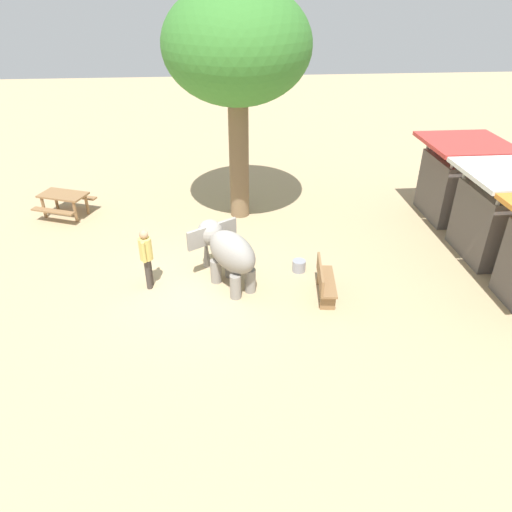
{
  "coord_description": "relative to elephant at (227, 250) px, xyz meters",
  "views": [
    {
      "loc": [
        10.33,
        0.53,
        6.87
      ],
      "look_at": [
        0.13,
        1.39,
        0.8
      ],
      "focal_mm": 32.99,
      "sensor_mm": 36.0,
      "label": 1
    }
  ],
  "objects": [
    {
      "name": "elephant",
      "position": [
        0.0,
        0.0,
        0.0
      ],
      "size": [
        2.08,
        1.9,
        1.52
      ],
      "rotation": [
        0.0,
        0.0,
        3.71
      ],
      "color": "gray",
      "rests_on": "ground_plane"
    },
    {
      "name": "market_stall_white",
      "position": [
        -0.81,
        7.57,
        0.17
      ],
      "size": [
        2.5,
        2.5,
        2.52
      ],
      "color": "#59514C",
      "rests_on": "ground_plane"
    },
    {
      "name": "ground_plane",
      "position": [
        -0.07,
        -0.67,
        -0.97
      ],
      "size": [
        60.0,
        60.0,
        0.0
      ],
      "primitive_type": "plane",
      "color": "tan"
    },
    {
      "name": "wooden_bench",
      "position": [
        0.83,
        2.34,
        -0.5
      ],
      "size": [
        1.44,
        0.57,
        0.88
      ],
      "rotation": [
        0.0,
        0.0,
        6.16
      ],
      "color": "olive",
      "rests_on": "ground_plane"
    },
    {
      "name": "shade_tree_main",
      "position": [
        -4.09,
        0.54,
        4.2
      ],
      "size": [
        4.63,
        4.24,
        6.88
      ],
      "color": "brown",
      "rests_on": "ground_plane"
    },
    {
      "name": "person_handler",
      "position": [
        0.0,
        -2.0,
        -0.02
      ],
      "size": [
        0.51,
        0.32,
        1.62
      ],
      "rotation": [
        0.0,
        0.0,
        1.48
      ],
      "color": "#3F3833",
      "rests_on": "ground_plane"
    },
    {
      "name": "picnic_table_near",
      "position": [
        -4.47,
        -5.24,
        -0.38
      ],
      "size": [
        1.92,
        1.93,
        0.78
      ],
      "rotation": [
        0.0,
        0.0,
        4.34
      ],
      "color": "olive",
      "rests_on": "ground_plane"
    },
    {
      "name": "market_stall_red",
      "position": [
        -3.41,
        7.57,
        0.17
      ],
      "size": [
        2.5,
        2.5,
        2.52
      ],
      "color": "#59514C",
      "rests_on": "ground_plane"
    },
    {
      "name": "feed_bucket",
      "position": [
        -0.4,
        1.93,
        -0.81
      ],
      "size": [
        0.36,
        0.36,
        0.32
      ],
      "primitive_type": "cylinder",
      "color": "gray",
      "rests_on": "ground_plane"
    }
  ]
}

